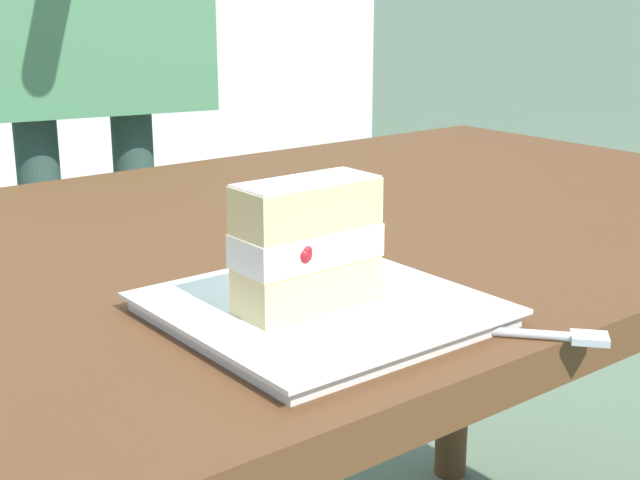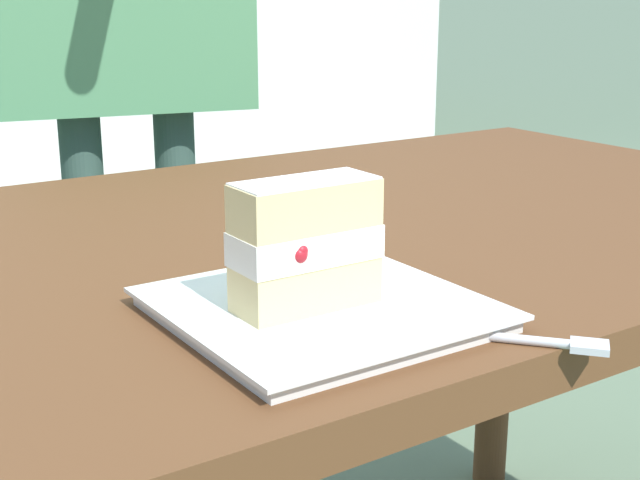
{
  "view_description": "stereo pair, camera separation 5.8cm",
  "coord_description": "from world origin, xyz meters",
  "px_view_note": "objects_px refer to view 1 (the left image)",
  "views": [
    {
      "loc": [
        0.56,
        0.84,
        1.05
      ],
      "look_at": [
        0.11,
        0.27,
        0.84
      ],
      "focal_mm": 50.22,
      "sensor_mm": 36.0,
      "label": 1
    },
    {
      "loc": [
        0.52,
        0.88,
        1.05
      ],
      "look_at": [
        0.11,
        0.27,
        0.84
      ],
      "focal_mm": 50.22,
      "sensor_mm": 36.0,
      "label": 2
    }
  ],
  "objects_px": {
    "patio_table": "(254,311)",
    "cake_slice": "(307,244)",
    "dessert_plate": "(320,309)",
    "dessert_fork": "(518,333)"
  },
  "relations": [
    {
      "from": "patio_table",
      "to": "dessert_fork",
      "type": "height_order",
      "value": "dessert_fork"
    },
    {
      "from": "patio_table",
      "to": "dessert_plate",
      "type": "height_order",
      "value": "dessert_plate"
    },
    {
      "from": "dessert_fork",
      "to": "patio_table",
      "type": "bearing_deg",
      "value": -91.23
    },
    {
      "from": "patio_table",
      "to": "cake_slice",
      "type": "xyz_separation_m",
      "value": [
        0.13,
        0.27,
        0.17
      ]
    },
    {
      "from": "patio_table",
      "to": "cake_slice",
      "type": "relative_size",
      "value": 13.14
    },
    {
      "from": "dessert_plate",
      "to": "dessert_fork",
      "type": "bearing_deg",
      "value": 126.33
    },
    {
      "from": "dessert_plate",
      "to": "dessert_fork",
      "type": "distance_m",
      "value": 0.17
    },
    {
      "from": "patio_table",
      "to": "cake_slice",
      "type": "height_order",
      "value": "cake_slice"
    },
    {
      "from": "patio_table",
      "to": "cake_slice",
      "type": "distance_m",
      "value": 0.34
    },
    {
      "from": "dessert_plate",
      "to": "patio_table",
      "type": "bearing_deg",
      "value": -112.18
    }
  ]
}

